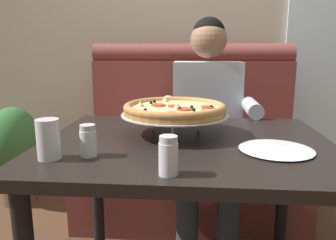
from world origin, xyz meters
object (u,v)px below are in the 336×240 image
object	(u,v)px
shaker_oregano	(168,158)
drinking_glass	(48,142)
dining_table	(186,164)
potted_plant	(15,150)
pizza	(175,110)
booth_bench	(190,154)
shaker_pepper_flakes	(88,143)
diner_main	(207,117)
plate_near_left	(276,148)

from	to	relation	value
shaker_oregano	drinking_glass	size ratio (longest dim) A/B	0.87
dining_table	potted_plant	xyz separation A→B (m)	(-1.24, 0.92, -0.26)
dining_table	pizza	xyz separation A→B (m)	(-0.05, 0.09, 0.20)
pizza	booth_bench	bearing A→B (deg)	86.30
shaker_pepper_flakes	potted_plant	world-z (taller)	shaker_pepper_flakes
dining_table	diner_main	bearing A→B (deg)	81.05
shaker_oregano	drinking_glass	bearing A→B (deg)	164.91
dining_table	shaker_pepper_flakes	distance (m)	0.41
diner_main	plate_near_left	xyz separation A→B (m)	(0.21, -0.75, 0.05)
dining_table	potted_plant	world-z (taller)	dining_table
booth_bench	plate_near_left	distance (m)	1.13
drinking_glass	shaker_pepper_flakes	bearing A→B (deg)	17.73
booth_bench	shaker_pepper_flakes	world-z (taller)	booth_bench
diner_main	plate_near_left	bearing A→B (deg)	-74.22
booth_bench	dining_table	size ratio (longest dim) A/B	1.28
booth_bench	drinking_glass	world-z (taller)	booth_bench
shaker_oregano	plate_near_left	distance (m)	0.44
pizza	potted_plant	bearing A→B (deg)	145.20
shaker_pepper_flakes	diner_main	bearing A→B (deg)	64.08
dining_table	shaker_pepper_flakes	xyz separation A→B (m)	(-0.32, -0.22, 0.14)
diner_main	drinking_glass	world-z (taller)	diner_main
dining_table	shaker_oregano	bearing A→B (deg)	-96.51
drinking_glass	potted_plant	bearing A→B (deg)	124.45
dining_table	diner_main	world-z (taller)	diner_main
plate_near_left	potted_plant	distance (m)	1.90
dining_table	plate_near_left	size ratio (longest dim) A/B	4.31
pizza	shaker_pepper_flakes	distance (m)	0.41
booth_bench	plate_near_left	size ratio (longest dim) A/B	5.50
drinking_glass	potted_plant	distance (m)	1.48
pizza	dining_table	bearing A→B (deg)	-60.02
drinking_glass	potted_plant	size ratio (longest dim) A/B	0.19
booth_bench	pizza	bearing A→B (deg)	-93.70
booth_bench	drinking_glass	size ratio (longest dim) A/B	10.81
shaker_oregano	drinking_glass	distance (m)	0.41
pizza	drinking_glass	bearing A→B (deg)	-137.72
shaker_oregano	potted_plant	bearing A→B (deg)	133.14
pizza	shaker_oregano	distance (m)	0.46
plate_near_left	potted_plant	world-z (taller)	plate_near_left
potted_plant	dining_table	bearing A→B (deg)	-36.48
drinking_glass	potted_plant	world-z (taller)	drinking_glass
plate_near_left	diner_main	bearing A→B (deg)	105.78
plate_near_left	drinking_glass	xyz separation A→B (m)	(-0.75, -0.15, 0.05)
drinking_glass	shaker_oregano	bearing A→B (deg)	-15.09
diner_main	potted_plant	world-z (taller)	diner_main
plate_near_left	drinking_glass	bearing A→B (deg)	-168.85
booth_bench	dining_table	bearing A→B (deg)	-90.00
booth_bench	diner_main	world-z (taller)	diner_main
dining_table	pizza	bearing A→B (deg)	119.98
diner_main	shaker_pepper_flakes	bearing A→B (deg)	-115.92
pizza	shaker_pepper_flakes	world-z (taller)	pizza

